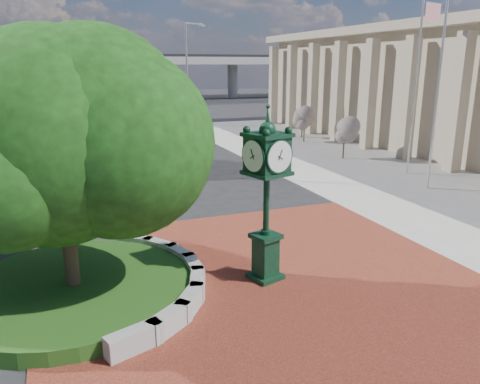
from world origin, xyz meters
name	(u,v)px	position (x,y,z in m)	size (l,w,h in m)	color
ground	(252,268)	(0.00, 0.00, 0.00)	(200.00, 200.00, 0.00)	black
plaza	(265,282)	(0.00, -1.00, 0.02)	(12.00, 12.00, 0.04)	maroon
sidewalk	(432,164)	(16.00, 10.00, 0.02)	(20.00, 50.00, 0.04)	#9E9B93
planter_wall	(161,274)	(-2.71, 0.00, 0.27)	(2.96, 6.77, 0.54)	#9E9B93
grass_bed	(74,290)	(-5.00, 0.00, 0.20)	(6.10, 6.10, 0.40)	#1C4B15
overpass	(85,60)	(-0.22, 70.00, 6.54)	(90.00, 12.00, 7.50)	#9E9B93
tree_planter	(61,157)	(-5.00, 0.00, 3.72)	(5.20, 5.20, 6.33)	#38281C
tree_street	(76,110)	(-4.00, 18.00, 3.24)	(4.40, 4.40, 5.45)	#38281C
post_clock	(267,189)	(0.09, -0.80, 2.65)	(1.21, 1.21, 4.82)	black
parked_car	(124,114)	(1.60, 40.15, 0.76)	(1.79, 4.45, 1.52)	#5C120D
flagpole_a	(415,87)	(12.80, 8.43, 4.73)	(1.42, 0.38, 9.24)	silver
flagpole_b	(439,77)	(11.52, 5.46, 5.31)	(1.57, 0.55, 10.35)	silver
street_lamp_near	(189,70)	(5.63, 27.70, 5.41)	(1.95, 1.00, 9.23)	slate
street_lamp_far	(71,65)	(-3.40, 40.95, 5.81)	(2.22, 0.28, 9.92)	slate
shrub_near	(344,134)	(11.87, 13.39, 1.59)	(1.20, 1.20, 2.20)	#38281C
shrub_mid	(304,122)	(12.77, 20.31, 1.59)	(1.20, 1.20, 2.20)	#38281C
shrub_far	(302,118)	(13.75, 22.46, 1.59)	(1.20, 1.20, 2.20)	#38281C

